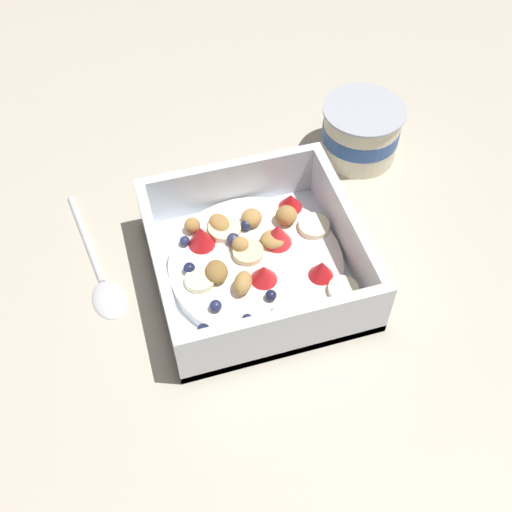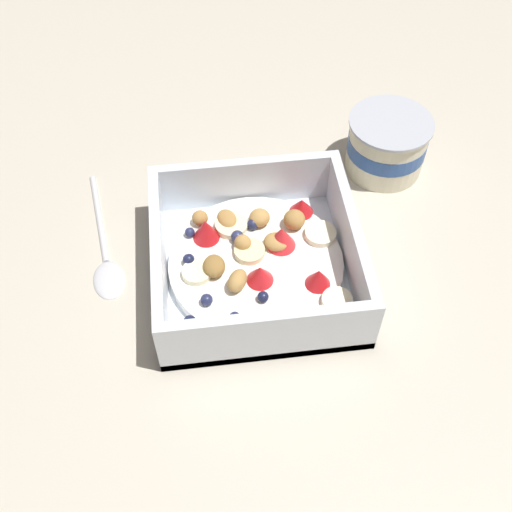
% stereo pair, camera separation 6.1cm
% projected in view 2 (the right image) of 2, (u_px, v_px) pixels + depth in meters
% --- Properties ---
extents(ground_plane, '(2.40, 2.40, 0.00)m').
position_uv_depth(ground_plane, '(253.00, 287.00, 0.62)').
color(ground_plane, beige).
extents(fruit_bowl, '(0.20, 0.20, 0.07)m').
position_uv_depth(fruit_bowl, '(256.00, 260.00, 0.61)').
color(fruit_bowl, white).
rests_on(fruit_bowl, ground).
extents(spoon, '(0.04, 0.17, 0.01)m').
position_uv_depth(spoon, '(105.00, 258.00, 0.64)').
color(spoon, silver).
rests_on(spoon, ground).
extents(yogurt_cup, '(0.09, 0.09, 0.07)m').
position_uv_depth(yogurt_cup, '(387.00, 144.00, 0.70)').
color(yogurt_cup, beige).
rests_on(yogurt_cup, ground).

